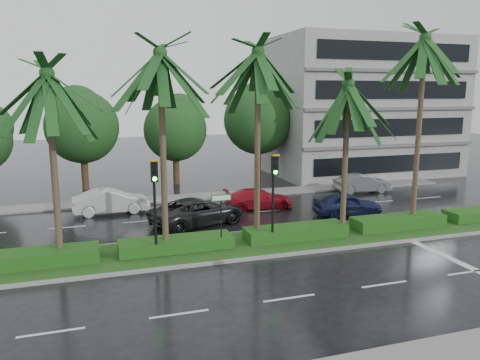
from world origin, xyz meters
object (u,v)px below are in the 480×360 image
object	(u,v)px
signal_median_left	(155,194)
car_grey	(362,183)
car_darkgrey	(198,211)
street_sign	(221,208)
car_white	(111,201)
car_blue	(347,204)
car_red	(258,199)

from	to	relation	value
signal_median_left	car_grey	world-z (taller)	signal_median_left
car_darkgrey	car_grey	bearing A→B (deg)	-90.86
street_sign	car_grey	xyz separation A→B (m)	(13.50, 9.55, -1.44)
car_white	car_darkgrey	world-z (taller)	car_darkgrey
signal_median_left	car_white	size ratio (longest dim) A/B	0.96
car_darkgrey	car_blue	distance (m)	9.04
car_darkgrey	car_grey	xyz separation A→B (m)	(13.50, 4.70, -0.07)
car_white	car_blue	size ratio (longest dim) A/B	1.12
car_blue	signal_median_left	bearing A→B (deg)	118.18
signal_median_left	car_red	distance (m)	10.87
street_sign	car_darkgrey	world-z (taller)	street_sign
car_white	signal_median_left	bearing A→B (deg)	-173.58
car_blue	street_sign	bearing A→B (deg)	122.99
car_grey	car_red	bearing A→B (deg)	109.67
signal_median_left	car_red	xyz separation A→B (m)	(7.50, 7.51, -2.36)
signal_median_left	car_blue	distance (m)	12.93
signal_median_left	street_sign	xyz separation A→B (m)	(3.00, 0.18, -0.87)
street_sign	car_white	world-z (taller)	street_sign
car_darkgrey	street_sign	bearing A→B (deg)	159.96
car_darkgrey	car_red	size ratio (longest dim) A/B	1.25
car_darkgrey	car_blue	size ratio (longest dim) A/B	1.35
street_sign	car_blue	xyz separation A→B (m)	(9.00, 4.06, -1.43)
car_darkgrey	car_grey	size ratio (longest dim) A/B	1.31
signal_median_left	street_sign	world-z (taller)	signal_median_left
street_sign	car_red	bearing A→B (deg)	58.44
car_darkgrey	car_red	world-z (taller)	car_darkgrey
signal_median_left	car_grey	xyz separation A→B (m)	(16.50, 9.74, -2.31)
signal_median_left	car_darkgrey	bearing A→B (deg)	59.23
signal_median_left	car_blue	size ratio (longest dim) A/B	1.08
street_sign	car_blue	size ratio (longest dim) A/B	0.64
car_blue	car_darkgrey	bearing A→B (deg)	93.64
car_darkgrey	car_blue	xyz separation A→B (m)	(9.00, -0.80, -0.07)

